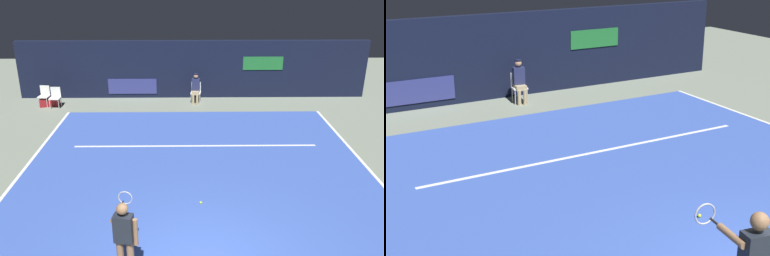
# 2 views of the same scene
# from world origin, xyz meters

# --- Properties ---
(ground_plane) EXTENTS (31.54, 31.54, 0.00)m
(ground_plane) POSITION_xyz_m (0.00, 4.30, 0.00)
(ground_plane) COLOR gray
(court_surface) EXTENTS (10.50, 10.59, 0.01)m
(court_surface) POSITION_xyz_m (0.00, 4.30, 0.01)
(court_surface) COLOR #3856B2
(court_surface) RESTS_ON ground
(line_service) EXTENTS (8.19, 0.10, 0.01)m
(line_service) POSITION_xyz_m (0.00, 6.15, 0.01)
(line_service) COLOR white
(line_service) RESTS_ON court_surface
(back_wall) EXTENTS (15.78, 0.33, 2.60)m
(back_wall) POSITION_xyz_m (-0.00, 11.76, 1.30)
(back_wall) COLOR black
(back_wall) RESTS_ON ground
(line_judge_on_chair) EXTENTS (0.48, 0.56, 1.32)m
(line_judge_on_chair) POSITION_xyz_m (0.12, 10.84, 0.69)
(line_judge_on_chair) COLOR white
(line_judge_on_chair) RESTS_ON ground
(tennis_ball) EXTENTS (0.07, 0.07, 0.07)m
(tennis_ball) POSITION_xyz_m (0.07, 2.54, 0.05)
(tennis_ball) COLOR #CCE033
(tennis_ball) RESTS_ON court_surface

